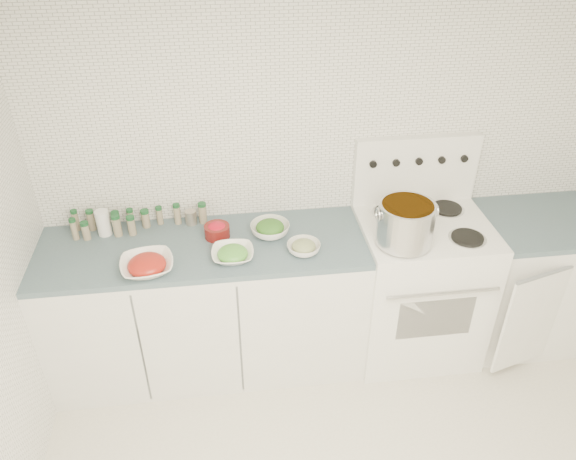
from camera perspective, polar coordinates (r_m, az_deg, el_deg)
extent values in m
cube|color=white|center=(3.36, 5.02, 7.53)|extent=(3.50, 0.02, 2.50)
cube|color=white|center=(3.48, -8.08, -7.85)|extent=(1.85, 0.62, 0.86)
cube|color=#425763|center=(3.21, -8.71, -1.81)|extent=(1.85, 0.62, 0.03)
cube|color=white|center=(3.64, 12.94, -5.79)|extent=(0.76, 0.65, 0.92)
cube|color=black|center=(3.39, 14.72, -8.63)|extent=(0.45, 0.01, 0.28)
cylinder|color=silver|center=(3.22, 15.52, -6.20)|extent=(0.65, 0.02, 0.02)
cube|color=white|center=(3.37, 13.92, 0.35)|extent=(0.76, 0.65, 0.01)
cube|color=white|center=(3.50, 12.83, 6.02)|extent=(0.76, 0.06, 0.43)
cylinder|color=silver|center=(3.18, 11.84, -1.29)|extent=(0.21, 0.21, 0.01)
cylinder|color=black|center=(3.18, 11.86, -1.20)|extent=(0.18, 0.18, 0.01)
cylinder|color=silver|center=(3.31, 17.76, -0.79)|extent=(0.21, 0.21, 0.01)
cylinder|color=black|center=(3.31, 17.78, -0.71)|extent=(0.18, 0.18, 0.01)
cylinder|color=silver|center=(3.44, 10.26, 1.74)|extent=(0.21, 0.21, 0.01)
cylinder|color=black|center=(3.43, 10.27, 1.82)|extent=(0.18, 0.18, 0.01)
cylinder|color=silver|center=(3.55, 15.82, 2.10)|extent=(0.21, 0.21, 0.01)
cylinder|color=black|center=(3.55, 15.84, 2.18)|extent=(0.18, 0.18, 0.01)
cylinder|color=black|center=(3.35, 8.63, 6.65)|extent=(0.04, 0.02, 0.04)
cylinder|color=black|center=(3.39, 10.92, 6.74)|extent=(0.04, 0.02, 0.04)
cylinder|color=black|center=(3.44, 13.16, 6.82)|extent=(0.04, 0.02, 0.04)
cylinder|color=black|center=(3.49, 15.34, 6.89)|extent=(0.04, 0.02, 0.04)
cylinder|color=black|center=(3.54, 17.46, 6.95)|extent=(0.04, 0.02, 0.04)
cube|color=white|center=(4.01, 24.04, -4.61)|extent=(0.89, 0.62, 0.86)
cube|color=#425763|center=(3.77, 25.59, 0.80)|extent=(0.89, 0.62, 0.03)
cube|color=white|center=(3.66, 23.35, -8.51)|extent=(0.39, 0.12, 0.70)
cylinder|color=silver|center=(3.11, 11.85, 0.67)|extent=(0.31, 0.31, 0.24)
cylinder|color=orange|center=(3.06, 12.07, 2.29)|extent=(0.28, 0.28, 0.03)
torus|color=silver|center=(3.03, 9.13, 1.59)|extent=(0.01, 0.08, 0.08)
torus|color=silver|center=(3.13, 14.78, 1.96)|extent=(0.01, 0.08, 0.08)
imported|color=white|center=(3.04, -14.12, -3.56)|extent=(0.31, 0.31, 0.07)
ellipsoid|color=#B82D0F|center=(3.03, -14.16, -3.35)|extent=(0.20, 0.20, 0.09)
imported|color=white|center=(3.05, -5.63, -2.50)|extent=(0.24, 0.24, 0.06)
ellipsoid|color=#418E2E|center=(3.05, -5.65, -2.33)|extent=(0.16, 0.16, 0.07)
imported|color=white|center=(3.23, -1.83, 0.04)|extent=(0.29, 0.29, 0.07)
ellipsoid|color=#2B611B|center=(3.22, -1.84, 0.32)|extent=(0.16, 0.16, 0.07)
imported|color=white|center=(3.09, 1.61, -1.85)|extent=(0.23, 0.23, 0.06)
ellipsoid|color=#354D1E|center=(3.08, 1.61, -1.61)|extent=(0.13, 0.13, 0.06)
cylinder|color=#5F1210|center=(3.24, -7.21, -0.12)|extent=(0.15, 0.15, 0.07)
ellipsoid|color=red|center=(3.22, -7.25, 0.27)|extent=(0.11, 0.11, 0.05)
cylinder|color=white|center=(3.38, -18.25, 0.70)|extent=(0.09, 0.09, 0.15)
cylinder|color=#A09487|center=(3.37, -9.83, 1.28)|extent=(0.07, 0.07, 0.09)
cylinder|color=gray|center=(3.48, -20.74, 0.82)|extent=(0.04, 0.04, 0.12)
cylinder|color=#154922|center=(3.45, -20.96, 1.75)|extent=(0.04, 0.04, 0.02)
cylinder|color=gray|center=(3.46, -19.35, 0.84)|extent=(0.04, 0.04, 0.11)
cylinder|color=#154922|center=(3.42, -19.55, 1.77)|extent=(0.04, 0.04, 0.02)
cylinder|color=gray|center=(3.43, -17.03, 0.84)|extent=(0.05, 0.05, 0.10)
cylinder|color=#154922|center=(3.40, -17.19, 1.64)|extent=(0.05, 0.05, 0.02)
cylinder|color=gray|center=(3.42, -15.66, 1.07)|extent=(0.04, 0.04, 0.10)
cylinder|color=#154922|center=(3.39, -15.81, 1.92)|extent=(0.04, 0.04, 0.02)
cylinder|color=gray|center=(3.40, -14.25, 1.02)|extent=(0.05, 0.05, 0.09)
cylinder|color=#154922|center=(3.37, -14.38, 1.82)|extent=(0.05, 0.05, 0.02)
cylinder|color=gray|center=(3.41, -12.90, 1.34)|extent=(0.04, 0.04, 0.10)
cylinder|color=#154922|center=(3.38, -13.02, 2.17)|extent=(0.04, 0.04, 0.02)
cylinder|color=gray|center=(3.38, -11.17, 1.49)|extent=(0.04, 0.04, 0.11)
cylinder|color=#154922|center=(3.35, -11.30, 2.45)|extent=(0.04, 0.04, 0.02)
cylinder|color=gray|center=(3.36, -8.65, 1.60)|extent=(0.05, 0.05, 0.12)
cylinder|color=#154922|center=(3.33, -8.75, 2.56)|extent=(0.05, 0.05, 0.02)
cylinder|color=gray|center=(3.40, -20.87, -0.03)|extent=(0.04, 0.04, 0.12)
cylinder|color=#154922|center=(3.37, -21.10, 0.93)|extent=(0.04, 0.04, 0.02)
cylinder|color=gray|center=(3.39, -19.83, -0.19)|extent=(0.04, 0.04, 0.09)
cylinder|color=#154922|center=(3.36, -20.01, 0.61)|extent=(0.05, 0.05, 0.02)
cylinder|color=gray|center=(3.36, -16.97, 0.32)|extent=(0.05, 0.05, 0.12)
cylinder|color=#154922|center=(3.32, -17.16, 1.28)|extent=(0.05, 0.05, 0.02)
cylinder|color=gray|center=(3.35, -15.59, 0.32)|extent=(0.05, 0.05, 0.10)
cylinder|color=#154922|center=(3.31, -15.75, 1.20)|extent=(0.05, 0.05, 0.02)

